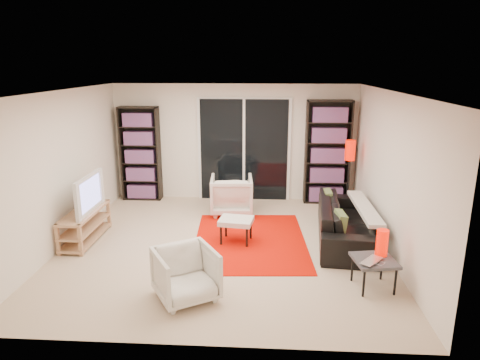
% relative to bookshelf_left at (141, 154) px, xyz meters
% --- Properties ---
extents(floor, '(5.00, 5.00, 0.00)m').
position_rel_bookshelf_left_xyz_m(floor, '(1.95, -2.33, -0.98)').
color(floor, '#CAB291').
rests_on(floor, ground).
extents(wall_back, '(5.00, 0.02, 2.40)m').
position_rel_bookshelf_left_xyz_m(wall_back, '(1.95, 0.17, 0.22)').
color(wall_back, white).
rests_on(wall_back, ground).
extents(wall_front, '(5.00, 0.02, 2.40)m').
position_rel_bookshelf_left_xyz_m(wall_front, '(1.95, -4.83, 0.22)').
color(wall_front, white).
rests_on(wall_front, ground).
extents(wall_left, '(0.02, 5.00, 2.40)m').
position_rel_bookshelf_left_xyz_m(wall_left, '(-0.55, -2.33, 0.22)').
color(wall_left, white).
rests_on(wall_left, ground).
extents(wall_right, '(0.02, 5.00, 2.40)m').
position_rel_bookshelf_left_xyz_m(wall_right, '(4.45, -2.33, 0.22)').
color(wall_right, white).
rests_on(wall_right, ground).
extents(ceiling, '(5.00, 5.00, 0.02)m').
position_rel_bookshelf_left_xyz_m(ceiling, '(1.95, -2.33, 1.42)').
color(ceiling, white).
rests_on(ceiling, wall_back).
extents(sliding_door, '(1.92, 0.08, 2.16)m').
position_rel_bookshelf_left_xyz_m(sliding_door, '(2.15, 0.13, 0.07)').
color(sliding_door, white).
rests_on(sliding_door, ground).
extents(bookshelf_left, '(0.80, 0.30, 1.95)m').
position_rel_bookshelf_left_xyz_m(bookshelf_left, '(0.00, 0.00, 0.00)').
color(bookshelf_left, black).
rests_on(bookshelf_left, ground).
extents(bookshelf_right, '(0.90, 0.30, 2.10)m').
position_rel_bookshelf_left_xyz_m(bookshelf_right, '(3.85, -0.00, 0.07)').
color(bookshelf_right, black).
rests_on(bookshelf_right, ground).
extents(tv_stand, '(0.40, 1.26, 0.50)m').
position_rel_bookshelf_left_xyz_m(tv_stand, '(-0.30, -2.25, -0.71)').
color(tv_stand, tan).
rests_on(tv_stand, floor).
extents(tv, '(0.14, 1.04, 0.60)m').
position_rel_bookshelf_left_xyz_m(tv, '(-0.28, -2.25, -0.18)').
color(tv, black).
rests_on(tv, tv_stand).
extents(rug, '(1.92, 2.51, 0.01)m').
position_rel_bookshelf_left_xyz_m(rug, '(2.37, -2.13, -0.97)').
color(rug, red).
rests_on(rug, floor).
extents(sofa, '(1.08, 2.28, 0.64)m').
position_rel_bookshelf_left_xyz_m(sofa, '(3.93, -1.98, -0.65)').
color(sofa, black).
rests_on(sofa, floor).
extents(armchair_back, '(0.84, 0.86, 0.73)m').
position_rel_bookshelf_left_xyz_m(armchair_back, '(1.96, -0.79, -0.61)').
color(armchair_back, silver).
rests_on(armchair_back, floor).
extents(armchair_front, '(0.95, 0.96, 0.64)m').
position_rel_bookshelf_left_xyz_m(armchair_front, '(1.66, -3.93, -0.65)').
color(armchair_front, silver).
rests_on(armchair_front, floor).
extents(ottoman, '(0.57, 0.49, 0.40)m').
position_rel_bookshelf_left_xyz_m(ottoman, '(2.15, -2.18, -0.63)').
color(ottoman, silver).
rests_on(ottoman, floor).
extents(side_table, '(0.58, 0.58, 0.40)m').
position_rel_bookshelf_left_xyz_m(side_table, '(4.00, -3.53, -0.62)').
color(side_table, '#404044').
rests_on(side_table, floor).
extents(laptop, '(0.41, 0.42, 0.03)m').
position_rel_bookshelf_left_xyz_m(laptop, '(3.98, -3.65, -0.56)').
color(laptop, silver).
rests_on(laptop, side_table).
extents(table_lamp, '(0.15, 0.15, 0.34)m').
position_rel_bookshelf_left_xyz_m(table_lamp, '(4.11, -3.40, -0.40)').
color(table_lamp, '#EA1000').
rests_on(table_lamp, side_table).
extents(floor_lamp, '(0.21, 0.21, 1.41)m').
position_rel_bookshelf_left_xyz_m(floor_lamp, '(4.18, -0.57, 0.10)').
color(floor_lamp, black).
rests_on(floor_lamp, floor).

